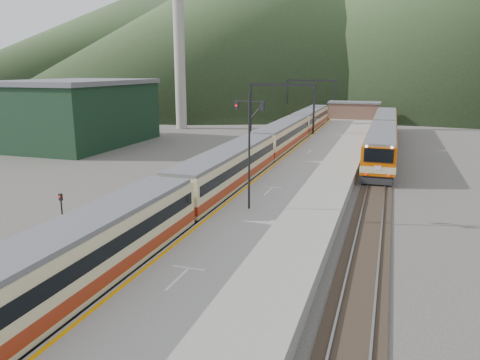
% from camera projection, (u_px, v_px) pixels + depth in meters
% --- Properties ---
extents(track_main, '(2.60, 200.00, 0.23)m').
position_uv_depth(track_main, '(276.00, 158.00, 53.56)').
color(track_main, black).
rests_on(track_main, ground).
extents(track_far, '(2.60, 200.00, 0.23)m').
position_uv_depth(track_far, '(234.00, 156.00, 55.05)').
color(track_far, black).
rests_on(track_far, ground).
extents(track_second, '(2.60, 200.00, 0.23)m').
position_uv_depth(track_second, '(380.00, 164.00, 50.11)').
color(track_second, black).
rests_on(track_second, ground).
extents(platform, '(8.00, 100.00, 1.00)m').
position_uv_depth(platform, '(322.00, 160.00, 49.93)').
color(platform, gray).
rests_on(platform, ground).
extents(gantry_near, '(9.55, 0.25, 8.00)m').
position_uv_depth(gantry_near, '(282.00, 100.00, 67.00)').
color(gantry_near, black).
rests_on(gantry_near, ground).
extents(gantry_far, '(9.55, 0.25, 8.00)m').
position_uv_depth(gantry_far, '(311.00, 92.00, 90.13)').
color(gantry_far, black).
rests_on(gantry_far, ground).
extents(warehouse, '(14.50, 20.50, 8.60)m').
position_uv_depth(warehouse, '(77.00, 112.00, 62.81)').
color(warehouse, black).
rests_on(warehouse, ground).
extents(smokestack, '(1.80, 1.80, 30.00)m').
position_uv_depth(smokestack, '(179.00, 38.00, 77.02)').
color(smokestack, '#9E998E').
rests_on(smokestack, ground).
extents(station_shed, '(9.40, 4.40, 3.10)m').
position_uv_depth(station_shed, '(354.00, 110.00, 86.45)').
color(station_shed, brown).
rests_on(station_shed, platform).
extents(hill_a, '(180.00, 180.00, 60.00)m').
position_uv_depth(hill_a, '(269.00, 20.00, 197.33)').
color(hill_a, '#293F22').
rests_on(hill_a, ground).
extents(hill_b, '(220.00, 220.00, 75.00)m').
position_uv_depth(hill_b, '(441.00, 6.00, 211.62)').
color(hill_b, '#293F22').
rests_on(hill_b, ground).
extents(hill_d, '(200.00, 200.00, 55.00)m').
position_uv_depth(hill_d, '(156.00, 37.00, 268.14)').
color(hill_d, '#293F22').
rests_on(hill_d, ground).
extents(main_train, '(2.88, 78.88, 3.51)m').
position_uv_depth(main_train, '(261.00, 151.00, 47.04)').
color(main_train, '#CFC089').
rests_on(main_train, track_main).
extents(second_train, '(2.99, 40.71, 3.65)m').
position_uv_depth(second_train, '(384.00, 134.00, 58.98)').
color(second_train, '#CA4F01').
rests_on(second_train, track_second).
extents(signal_mast, '(2.18, 0.52, 7.67)m').
position_uv_depth(signal_mast, '(249.00, 139.00, 30.08)').
color(signal_mast, black).
rests_on(signal_mast, platform).
extents(short_signal_a, '(0.23, 0.17, 2.27)m').
position_uv_depth(short_signal_a, '(54.00, 257.00, 21.94)').
color(short_signal_a, black).
rests_on(short_signal_a, ground).
extents(short_signal_b, '(0.22, 0.17, 2.27)m').
position_uv_depth(short_signal_b, '(209.00, 169.00, 41.15)').
color(short_signal_b, black).
rests_on(short_signal_b, ground).
extents(short_signal_c, '(0.23, 0.18, 2.27)m').
position_uv_depth(short_signal_c, '(61.00, 206.00, 30.11)').
color(short_signal_c, black).
rests_on(short_signal_c, ground).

